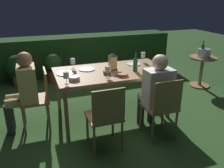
{
  "coord_description": "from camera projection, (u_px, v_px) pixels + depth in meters",
  "views": [
    {
      "loc": [
        -1.17,
        -3.27,
        1.86
      ],
      "look_at": [
        0.0,
        0.0,
        0.53
      ],
      "focal_mm": 37.34,
      "sensor_mm": 36.0,
      "label": 1
    }
  ],
  "objects": [
    {
      "name": "dining_table",
      "position": [
        112.0,
        74.0,
        3.66
      ],
      "size": [
        1.76,
        0.97,
        0.75
      ],
      "color": "olive",
      "rests_on": "ground"
    },
    {
      "name": "wine_glass_b",
      "position": [
        66.0,
        76.0,
        3.05
      ],
      "size": [
        0.08,
        0.08,
        0.17
      ],
      "color": "silver",
      "rests_on": "dining_table"
    },
    {
      "name": "lantern_centerpiece",
      "position": [
        113.0,
        60.0,
        3.64
      ],
      "size": [
        0.15,
        0.15,
        0.27
      ],
      "color": "black",
      "rests_on": "dining_table"
    },
    {
      "name": "plate_a",
      "position": [
        133.0,
        64.0,
        3.95
      ],
      "size": [
        0.23,
        0.23,
        0.01
      ],
      "primitive_type": "cylinder",
      "color": "white",
      "rests_on": "dining_table"
    },
    {
      "name": "wine_glass_d",
      "position": [
        108.0,
        70.0,
        3.28
      ],
      "size": [
        0.08,
        0.08,
        0.17
      ],
      "color": "silver",
      "rests_on": "dining_table"
    },
    {
      "name": "person_in_cream",
      "position": [
        156.0,
        90.0,
        3.21
      ],
      "size": [
        0.38,
        0.47,
        1.15
      ],
      "color": "white",
      "rests_on": "ground"
    },
    {
      "name": "plate_c",
      "position": [
        87.0,
        69.0,
        3.68
      ],
      "size": [
        0.25,
        0.25,
        0.01
      ],
      "primitive_type": "cylinder",
      "color": "white",
      "rests_on": "dining_table"
    },
    {
      "name": "side_table",
      "position": [
        202.0,
        67.0,
        4.94
      ],
      "size": [
        0.56,
        0.56,
        0.65
      ],
      "color": "#937047",
      "rests_on": "ground"
    },
    {
      "name": "bowl_olives",
      "position": [
        107.0,
        72.0,
        3.47
      ],
      "size": [
        0.12,
        0.12,
        0.06
      ],
      "color": "#9E5138",
      "rests_on": "dining_table"
    },
    {
      "name": "person_in_mustard",
      "position": [
        23.0,
        88.0,
        3.26
      ],
      "size": [
        0.48,
        0.38,
        1.15
      ],
      "color": "tan",
      "rests_on": "ground"
    },
    {
      "name": "plate_b",
      "position": [
        153.0,
        73.0,
        3.52
      ],
      "size": [
        0.21,
        0.21,
        0.01
      ],
      "primitive_type": "cylinder",
      "color": "white",
      "rests_on": "dining_table"
    },
    {
      "name": "ground_plane",
      "position": [
        112.0,
        113.0,
        3.91
      ],
      "size": [
        16.0,
        16.0,
        0.0
      ],
      "primitive_type": "plane",
      "color": "#2D5123"
    },
    {
      "name": "ice_bucket",
      "position": [
        204.0,
        52.0,
        4.83
      ],
      "size": [
        0.26,
        0.26,
        0.34
      ],
      "color": "#B2B7BF",
      "rests_on": "side_table"
    },
    {
      "name": "potted_plant_corner",
      "position": [
        54.0,
        66.0,
        5.17
      ],
      "size": [
        0.4,
        0.4,
        0.66
      ],
      "color": "brown",
      "rests_on": "ground"
    },
    {
      "name": "hedge_backdrop",
      "position": [
        79.0,
        54.0,
        5.97
      ],
      "size": [
        4.78,
        0.67,
        0.9
      ],
      "primitive_type": "cube",
      "color": "#1E4219",
      "rests_on": "ground"
    },
    {
      "name": "wine_glass_c",
      "position": [
        73.0,
        62.0,
        3.68
      ],
      "size": [
        0.08,
        0.08,
        0.17
      ],
      "color": "silver",
      "rests_on": "dining_table"
    },
    {
      "name": "chair_head_near",
      "position": [
        39.0,
        96.0,
        3.38
      ],
      "size": [
        0.4,
        0.42,
        0.87
      ],
      "color": "#937047",
      "rests_on": "ground"
    },
    {
      "name": "potted_plant_by_hedge",
      "position": [
        17.0,
        68.0,
        4.94
      ],
      "size": [
        0.47,
        0.47,
        0.69
      ],
      "color": "#9E5133",
      "rests_on": "ground"
    },
    {
      "name": "chair_side_left_b",
      "position": [
        162.0,
        106.0,
        3.09
      ],
      "size": [
        0.42,
        0.4,
        0.87
      ],
      "color": "#937047",
      "rests_on": "ground"
    },
    {
      "name": "bowl_salad",
      "position": [
        74.0,
        78.0,
        3.23
      ],
      "size": [
        0.15,
        0.15,
        0.05
      ],
      "color": "#BCAD8E",
      "rests_on": "dining_table"
    },
    {
      "name": "wine_glass_a",
      "position": [
        143.0,
        55.0,
        4.07
      ],
      "size": [
        0.08,
        0.08,
        0.17
      ],
      "color": "silver",
      "rests_on": "dining_table"
    },
    {
      "name": "plate_d",
      "position": [
        65.0,
        73.0,
        3.49
      ],
      "size": [
        0.25,
        0.25,
        0.01
      ],
      "primitive_type": "cylinder",
      "color": "white",
      "rests_on": "dining_table"
    },
    {
      "name": "bowl_bread",
      "position": [
        122.0,
        74.0,
        3.39
      ],
      "size": [
        0.17,
        0.17,
        0.04
      ],
      "color": "#9E5138",
      "rests_on": "dining_table"
    },
    {
      "name": "green_bottle_on_table",
      "position": [
        135.0,
        64.0,
        3.57
      ],
      "size": [
        0.07,
        0.07,
        0.29
      ],
      "color": "#195128",
      "rests_on": "dining_table"
    },
    {
      "name": "chair_side_left_a",
      "position": [
        106.0,
        115.0,
        2.84
      ],
      "size": [
        0.42,
        0.4,
        0.87
      ],
      "color": "#937047",
      "rests_on": "ground"
    }
  ]
}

